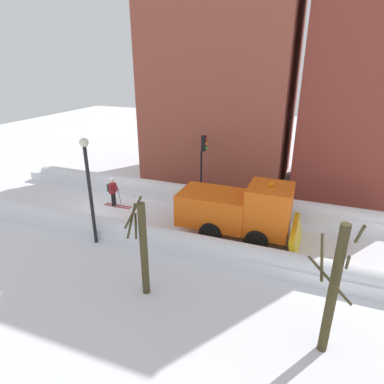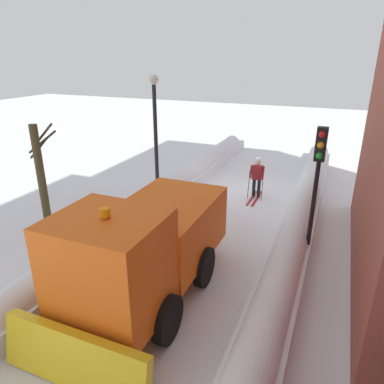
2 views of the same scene
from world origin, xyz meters
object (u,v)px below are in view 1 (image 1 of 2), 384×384
bare_tree_near (143,248)px  street_lamp (88,179)px  traffic_light_pole (203,156)px  skier (113,190)px  bare_tree_mid (333,289)px  plow_truck (240,210)px

bare_tree_near → street_lamp: bearing=-120.7°
traffic_light_pole → street_lamp: 7.37m
skier → street_lamp: bearing=22.4°
street_lamp → bare_tree_mid: 10.81m
traffic_light_pole → plow_truck: bearing=41.5°
street_lamp → bare_tree_near: size_ratio=1.37×
street_lamp → skier: bearing=-157.6°
skier → bare_tree_near: size_ratio=0.48×
skier → bare_tree_near: (6.42, 5.71, 0.95)m
street_lamp → bare_tree_mid: bearing=74.8°
skier → bare_tree_near: bearing=41.6°
skier → bare_tree_mid: 13.91m
bare_tree_mid → traffic_light_pole: bearing=-142.7°
skier → bare_tree_mid: (6.84, 12.04, 1.27)m
traffic_light_pole → street_lamp: bearing=-25.5°
plow_truck → skier: bearing=-97.0°
street_lamp → bare_tree_near: street_lamp is taller
plow_truck → skier: 8.08m
traffic_light_pole → street_lamp: size_ratio=0.80×
traffic_light_pole → bare_tree_mid: bearing=37.3°
traffic_light_pole → bare_tree_near: 9.14m
plow_truck → bare_tree_mid: bare_tree_mid is taller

